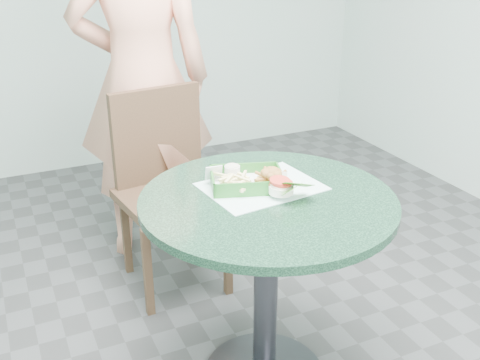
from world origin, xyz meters
name	(u,v)px	position (x,y,z in m)	size (l,w,h in m)	color
cafe_table	(267,246)	(0.00, 0.00, 0.58)	(0.87, 0.87, 0.75)	#32333A
dining_chair	(166,176)	(-0.10, 0.85, 0.53)	(0.45, 0.45, 0.93)	#53351E
diner_person	(139,34)	(-0.10, 1.15, 1.15)	(0.84, 0.55, 2.29)	#EE9E7F
placemat	(261,192)	(0.02, 0.08, 0.75)	(0.39, 0.29, 0.00)	silver
food_basket	(247,188)	(-0.03, 0.11, 0.77)	(0.25, 0.18, 0.05)	#247024
crab_sandwich	(272,178)	(0.05, 0.07, 0.80)	(0.11, 0.11, 0.07)	#E2C363
fries_pile	(239,187)	(-0.07, 0.08, 0.79)	(0.11, 0.12, 0.04)	#F4E798
sauce_ramekin	(230,177)	(-0.07, 0.15, 0.80)	(0.06, 0.06, 0.03)	white
garnish_cup	(290,187)	(0.08, 0.00, 0.79)	(0.12, 0.12, 0.05)	white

